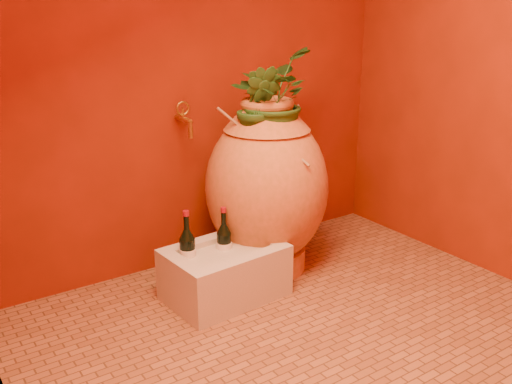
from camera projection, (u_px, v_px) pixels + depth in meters
floor at (305, 330)px, 2.65m from camera, size 2.50×2.50×0.00m
wall_back at (194, 41)px, 3.04m from camera, size 2.50×0.02×2.50m
wall_right at (502, 43)px, 2.92m from camera, size 0.02×2.00×2.50m
amphora at (267, 187)px, 3.13m from camera, size 0.84×0.84×0.97m
stone_basin at (225, 273)px, 2.92m from camera, size 0.61×0.44×0.27m
wine_bottle_a at (224, 245)px, 2.93m from camera, size 0.08×0.08×0.32m
wine_bottle_b at (247, 240)px, 2.99m from camera, size 0.08×0.08×0.31m
wine_bottle_c at (188, 251)px, 2.84m from camera, size 0.08×0.08×0.34m
wall_tap at (184, 117)px, 3.02m from camera, size 0.08×0.17×0.18m
plant_main at (271, 99)px, 2.97m from camera, size 0.60×0.61×0.51m
plant_side at (259, 107)px, 2.89m from camera, size 0.29×0.30×0.42m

